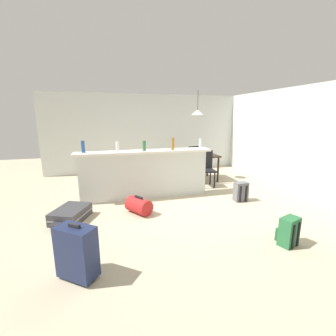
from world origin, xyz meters
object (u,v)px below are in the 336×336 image
(bottle_clear, at_px, (200,143))
(pendant_lamp, at_px, (198,112))
(bottle_white, at_px, (117,146))
(dining_chair_far_side, at_px, (193,159))
(suitcase_flat_charcoal, at_px, (71,214))
(dining_table, at_px, (197,158))
(bottle_blue, at_px, (83,147))
(suitcase_upright_navy, at_px, (77,252))
(dining_chair_near_partition, at_px, (206,167))
(backpack_grey, at_px, (241,192))
(duffel_bag_red, at_px, (139,206))
(bottle_amber, at_px, (173,144))
(backpack_green, at_px, (288,232))
(bottle_green, at_px, (144,146))

(bottle_clear, distance_m, pendant_lamp, 1.42)
(bottle_white, bearing_deg, dining_chair_far_side, 34.07)
(suitcase_flat_charcoal, bearing_deg, dining_table, 30.46)
(dining_chair_far_side, xyz_separation_m, pendant_lamp, (-0.05, -0.42, 1.40))
(bottle_blue, relative_size, suitcase_upright_navy, 0.36)
(dining_chair_near_partition, bearing_deg, backpack_grey, -77.41)
(suitcase_flat_charcoal, height_order, duffel_bag_red, duffel_bag_red)
(bottle_amber, bearing_deg, dining_chair_far_side, 55.92)
(bottle_blue, xyz_separation_m, dining_chair_near_partition, (2.95, 0.45, -0.69))
(dining_chair_far_side, relative_size, suitcase_flat_charcoal, 1.04)
(bottle_amber, distance_m, dining_chair_near_partition, 1.42)
(backpack_green, xyz_separation_m, duffel_bag_red, (-1.91, 1.66, -0.05))
(bottle_white, relative_size, backpack_green, 0.50)
(dining_chair_far_side, relative_size, pendant_lamp, 1.32)
(bottle_green, bearing_deg, dining_chair_near_partition, 17.65)
(bottle_clear, relative_size, duffel_bag_red, 0.40)
(bottle_green, distance_m, pendant_lamp, 2.21)
(backpack_green, bearing_deg, duffel_bag_red, 139.03)
(suitcase_upright_navy, bearing_deg, duffel_bag_red, 60.21)
(suitcase_flat_charcoal, bearing_deg, bottle_blue, 74.80)
(bottle_amber, xyz_separation_m, bottle_clear, (0.69, 0.09, -0.02))
(bottle_clear, bearing_deg, dining_chair_far_side, 74.36)
(bottle_green, bearing_deg, bottle_amber, -3.89)
(bottle_clear, bearing_deg, bottle_amber, -172.40)
(bottle_clear, xyz_separation_m, backpack_grey, (0.67, -0.73, -0.99))
(bottle_white, xyz_separation_m, dining_chair_near_partition, (2.27, 0.48, -0.67))
(dining_table, xyz_separation_m, backpack_grey, (0.29, -1.80, -0.44))
(duffel_bag_red, bearing_deg, backpack_grey, 2.01)
(backpack_green, bearing_deg, suitcase_flat_charcoal, 151.73)
(bottle_green, xyz_separation_m, backpack_grey, (1.98, -0.69, -0.99))
(bottle_white, distance_m, suitcase_flat_charcoal, 1.62)
(bottle_clear, distance_m, dining_table, 1.26)
(bottle_clear, xyz_separation_m, dining_table, (0.38, 1.07, -0.55))
(bottle_blue, height_order, suitcase_upright_navy, bottle_blue)
(dining_chair_near_partition, distance_m, suitcase_flat_charcoal, 3.45)
(bottle_blue, distance_m, suitcase_upright_navy, 2.62)
(dining_chair_far_side, bearing_deg, pendant_lamp, -97.31)
(suitcase_upright_navy, xyz_separation_m, duffel_bag_red, (0.92, 1.61, -0.18))
(pendant_lamp, bearing_deg, bottle_green, -144.54)
(dining_chair_near_partition, height_order, backpack_green, dining_chair_near_partition)
(bottle_green, bearing_deg, suitcase_upright_navy, -116.38)
(dining_table, height_order, backpack_green, dining_table)
(dining_table, bearing_deg, suitcase_upright_navy, -129.41)
(bottle_green, distance_m, backpack_green, 3.10)
(suitcase_upright_navy, bearing_deg, bottle_amber, 52.35)
(dining_table, relative_size, suitcase_flat_charcoal, 1.23)
(bottle_green, bearing_deg, bottle_clear, 2.17)
(bottle_clear, relative_size, backpack_green, 0.53)
(bottle_green, distance_m, suitcase_upright_navy, 2.79)
(bottle_amber, bearing_deg, pendant_lamp, 49.29)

